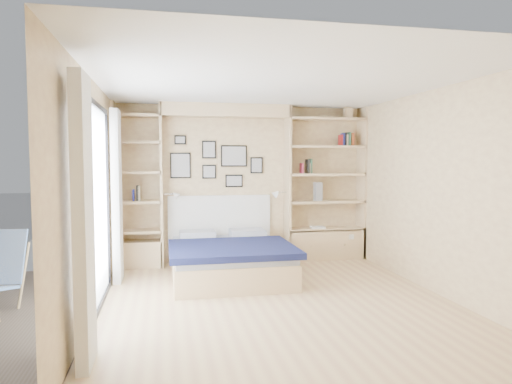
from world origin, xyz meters
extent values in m
plane|color=tan|center=(0.00, 0.00, 0.00)|extent=(4.50, 4.50, 0.00)
plane|color=beige|center=(0.00, 2.25, 1.25)|extent=(4.00, 0.00, 4.00)
plane|color=beige|center=(0.00, -2.25, 1.25)|extent=(4.00, 0.00, 4.00)
plane|color=beige|center=(-2.00, 0.00, 1.25)|extent=(0.00, 4.50, 4.50)
plane|color=beige|center=(2.00, 0.00, 1.25)|extent=(0.00, 4.50, 4.50)
plane|color=white|center=(0.00, 0.00, 2.50)|extent=(4.50, 4.50, 0.00)
cube|color=tan|center=(-1.30, 2.08, 1.25)|extent=(0.04, 0.35, 2.50)
cube|color=tan|center=(0.70, 2.08, 1.25)|extent=(0.04, 0.35, 2.50)
cube|color=tan|center=(-0.30, 2.08, 2.40)|extent=(2.00, 0.35, 0.20)
cube|color=tan|center=(1.98, 2.08, 1.25)|extent=(0.04, 0.35, 2.50)
cube|color=tan|center=(-1.98, 2.08, 1.25)|extent=(0.04, 0.35, 2.50)
cube|color=tan|center=(1.35, 2.08, 0.25)|extent=(1.30, 0.35, 0.50)
cube|color=tan|center=(-1.65, 2.08, 0.20)|extent=(0.70, 0.35, 0.40)
cube|color=black|center=(-1.97, 0.00, 2.23)|extent=(0.04, 2.08, 0.06)
cube|color=black|center=(-1.97, 0.00, 0.03)|extent=(0.04, 2.08, 0.06)
cube|color=black|center=(-1.97, -1.02, 1.10)|extent=(0.04, 0.06, 2.20)
cube|color=black|center=(-1.97, 1.02, 1.10)|extent=(0.04, 0.06, 2.20)
cube|color=silver|center=(-1.98, 0.00, 1.12)|extent=(0.01, 2.00, 2.20)
cube|color=white|center=(-1.88, -1.30, 1.15)|extent=(0.10, 0.45, 2.30)
cube|color=white|center=(-1.88, 1.30, 1.15)|extent=(0.10, 0.45, 2.30)
cube|color=tan|center=(1.35, 2.08, 0.50)|extent=(1.30, 0.35, 0.04)
cube|color=tan|center=(1.35, 2.08, 0.95)|extent=(1.30, 0.35, 0.04)
cube|color=tan|center=(1.35, 2.08, 1.40)|extent=(1.30, 0.35, 0.04)
cube|color=tan|center=(1.35, 2.08, 1.85)|extent=(1.30, 0.35, 0.04)
cube|color=tan|center=(1.35, 2.08, 2.30)|extent=(1.30, 0.35, 0.04)
cube|color=tan|center=(-1.65, 2.08, 0.55)|extent=(0.70, 0.35, 0.04)
cube|color=tan|center=(-1.65, 2.08, 1.00)|extent=(0.70, 0.35, 0.04)
cube|color=tan|center=(-1.65, 2.08, 1.45)|extent=(0.70, 0.35, 0.04)
cube|color=tan|center=(-1.65, 2.08, 1.90)|extent=(0.70, 0.35, 0.04)
cube|color=tan|center=(-1.65, 2.08, 2.30)|extent=(0.70, 0.35, 0.04)
cube|color=tan|center=(-0.38, 1.22, 0.17)|extent=(1.55, 1.93, 0.34)
cube|color=#A5A9B4|center=(-0.38, 1.22, 0.39)|extent=(1.51, 1.89, 0.10)
cube|color=#111537|center=(-0.38, 0.89, 0.46)|extent=(1.65, 1.35, 0.08)
cube|color=#A5A9B4|center=(-0.77, 1.89, 0.50)|extent=(0.53, 0.39, 0.12)
cube|color=#A5A9B4|center=(0.00, 1.89, 0.50)|extent=(0.53, 0.39, 0.12)
cube|color=white|center=(-0.38, 2.22, 0.72)|extent=(1.65, 0.04, 0.70)
cube|color=black|center=(-1.00, 2.23, 1.55)|extent=(0.32, 0.02, 0.40)
cube|color=gray|center=(-1.00, 2.21, 1.55)|extent=(0.28, 0.01, 0.36)
cube|color=black|center=(-0.55, 2.23, 1.80)|extent=(0.22, 0.02, 0.28)
cube|color=gray|center=(-0.55, 2.21, 1.80)|extent=(0.18, 0.01, 0.24)
cube|color=black|center=(-0.55, 2.23, 1.45)|extent=(0.22, 0.02, 0.22)
cube|color=gray|center=(-0.55, 2.21, 1.45)|extent=(0.18, 0.01, 0.18)
cube|color=black|center=(-0.15, 2.23, 1.70)|extent=(0.42, 0.02, 0.34)
cube|color=gray|center=(-0.15, 2.21, 1.70)|extent=(0.38, 0.01, 0.30)
cube|color=black|center=(-0.15, 2.23, 1.30)|extent=(0.28, 0.02, 0.20)
cube|color=gray|center=(-0.15, 2.21, 1.30)|extent=(0.24, 0.01, 0.16)
cube|color=black|center=(0.22, 2.23, 1.55)|extent=(0.20, 0.02, 0.26)
cube|color=gray|center=(0.22, 2.21, 1.55)|extent=(0.16, 0.01, 0.22)
cube|color=black|center=(-1.00, 2.23, 1.95)|extent=(0.18, 0.02, 0.14)
cube|color=gray|center=(-1.00, 2.21, 1.95)|extent=(0.14, 0.01, 0.10)
cylinder|color=silver|center=(-1.16, 2.00, 1.12)|extent=(0.20, 0.02, 0.02)
cone|color=white|center=(-1.06, 2.00, 1.10)|extent=(0.13, 0.12, 0.15)
cylinder|color=silver|center=(0.56, 2.00, 1.12)|extent=(0.20, 0.02, 0.02)
cone|color=white|center=(0.46, 2.00, 1.10)|extent=(0.13, 0.12, 0.15)
cube|color=#B32F4C|center=(0.93, 2.07, 1.50)|extent=(0.02, 0.15, 0.17)
cube|color=black|center=(1.04, 2.07, 1.53)|extent=(0.03, 0.15, 0.23)
cube|color=tan|center=(1.06, 2.07, 1.50)|extent=(0.04, 0.15, 0.16)
cube|color=#26593F|center=(1.08, 2.07, 1.54)|extent=(0.03, 0.15, 0.24)
cube|color=#A51E1E|center=(1.60, 2.07, 1.96)|extent=(0.02, 0.15, 0.18)
cube|color=navy|center=(1.63, 2.07, 1.97)|extent=(0.03, 0.15, 0.20)
cube|color=black|center=(1.66, 2.07, 1.98)|extent=(0.03, 0.15, 0.21)
cube|color=beige|center=(1.69, 2.07, 1.96)|extent=(0.04, 0.15, 0.18)
cube|color=#26593F|center=(1.74, 2.07, 1.98)|extent=(0.03, 0.15, 0.22)
cube|color=#9D3F1D|center=(1.79, 2.07, 1.97)|extent=(0.03, 0.15, 0.21)
cube|color=navy|center=(-1.71, 2.07, 1.11)|extent=(0.02, 0.15, 0.17)
cube|color=black|center=(-1.65, 2.07, 1.14)|extent=(0.03, 0.15, 0.23)
cube|color=#BFB28C|center=(-1.63, 2.07, 1.13)|extent=(0.03, 0.15, 0.23)
cube|color=tan|center=(1.72, 2.07, 2.40)|extent=(0.13, 0.13, 0.15)
cone|color=tan|center=(1.72, 2.07, 2.51)|extent=(0.20, 0.20, 0.08)
cube|color=slate|center=(1.22, 2.07, 1.12)|extent=(0.12, 0.12, 0.30)
cube|color=white|center=(1.20, 2.02, 0.54)|extent=(0.22, 0.16, 0.03)
cylinder|color=tan|center=(-2.81, 0.38, 0.34)|extent=(0.08, 0.36, 0.72)
cube|color=#3669C1|center=(-3.05, 0.44, 0.56)|extent=(0.53, 0.31, 0.59)
camera|label=1|loc=(-1.26, -5.03, 1.63)|focal=32.00mm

